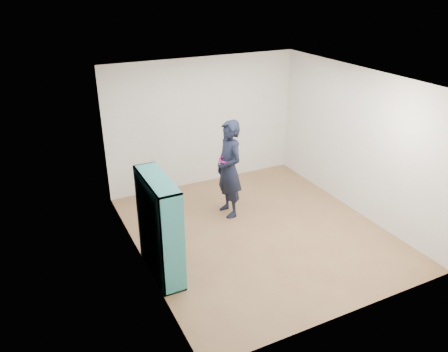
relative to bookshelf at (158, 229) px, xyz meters
name	(u,v)px	position (x,y,z in m)	size (l,w,h in m)	color
floor	(258,231)	(1.85, 0.34, -0.74)	(4.50, 4.50, 0.00)	brown
ceiling	(263,80)	(1.85, 0.34, 1.86)	(4.50, 4.50, 0.00)	white
wall_left	(138,186)	(-0.15, 0.34, 0.56)	(0.02, 4.50, 2.60)	silver
wall_right	(357,142)	(3.85, 0.34, 0.56)	(0.02, 4.50, 2.60)	silver
wall_back	(203,122)	(1.85, 2.59, 0.56)	(4.00, 0.02, 2.60)	silver
wall_front	(358,228)	(1.85, -1.91, 0.56)	(4.00, 0.02, 2.60)	silver
bookshelf	(158,229)	(0.00, 0.00, 0.00)	(0.33, 1.14, 1.52)	teal
person	(229,169)	(1.69, 1.11, 0.15)	(0.44, 0.66, 1.78)	black
smartphone	(220,163)	(1.54, 1.18, 0.27)	(0.02, 0.09, 0.12)	silver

